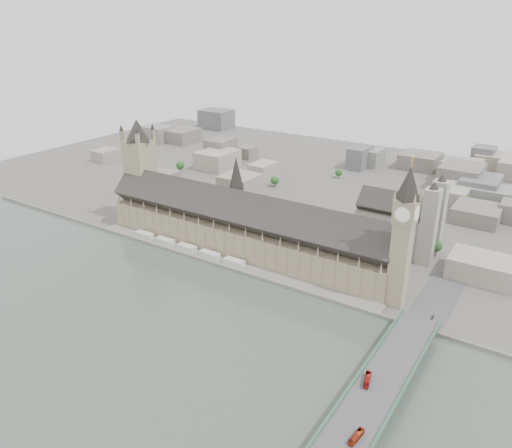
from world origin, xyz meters
The scene contains 17 objects.
ground centered at (0.00, 0.00, 0.00)m, with size 900.00×900.00×0.00m, color #595651.
river_thames centered at (0.00, -165.00, 0.00)m, with size 600.00×600.00×0.00m, color #424E46.
embankment_wall centered at (0.00, -15.00, 1.50)m, with size 600.00×1.50×3.00m, color slate.
river_terrace centered at (0.00, -7.50, 1.00)m, with size 270.00×15.00×2.00m, color slate.
terrace_tents centered at (-40.00, -7.00, 4.00)m, with size 118.00×7.00×4.00m.
palace_of_westminster centered at (0.00, 19.70, 22.71)m, with size 265.00×40.73×55.44m.
elizabeth_tower centered at (138.00, 8.00, 58.09)m, with size 17.00×17.00×107.50m.
victoria_tower centered at (-122.00, 26.00, 55.20)m, with size 30.00×30.00×100.00m.
central_tower centered at (-10.00, 26.00, 57.92)m, with size 13.00×13.00×48.00m.
westminster_bridge centered at (162.00, -87.50, 5.12)m, with size 25.00×325.00×10.25m, color #474749.
bridge_parapets centered at (162.00, -132.00, 10.82)m, with size 25.00×235.00×1.15m, color #366346, non-canonical shape.
westminster_abbey centered at (110.92, 95.00, 25.08)m, with size 68.00×36.00×64.00m.
city_skyline_inland centered at (0.00, 245.00, 19.00)m, with size 720.00×360.00×38.00m, color gray, non-canonical shape.
park_trees centered at (-10.00, 60.00, 7.50)m, with size 110.00×30.00×15.00m, color #1D4F1C, non-canonical shape.
red_bus_north centered at (155.98, -92.09, 11.95)m, with size 2.85×12.20×3.40m, color maroon.
red_bus_south centered at (166.07, -131.15, 11.83)m, with size 2.66×11.36×3.16m, color #9D2A13.
car_approach centered at (168.35, -12.30, 10.99)m, with size 2.06×5.07×1.47m, color gray.
Camera 1 is at (221.17, -299.15, 187.65)m, focal length 35.00 mm.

